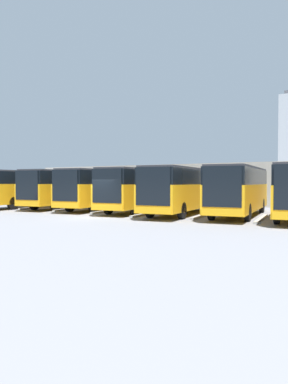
{
  "coord_description": "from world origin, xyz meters",
  "views": [
    {
      "loc": [
        -15.5,
        19.48,
        2.34
      ],
      "look_at": [
        -0.33,
        -5.59,
        1.55
      ],
      "focal_mm": 35.0,
      "sensor_mm": 36.0,
      "label": 1
    }
  ],
  "objects_px": {
    "bus_1": "(239,189)",
    "bus_5": "(69,187)",
    "bus_4": "(104,188)",
    "bus_6": "(30,187)",
    "bus_2": "(183,189)",
    "bus_3": "(142,188)"
  },
  "relations": [
    {
      "from": "bus_4",
      "to": "bus_6",
      "type": "height_order",
      "value": "same"
    },
    {
      "from": "bus_4",
      "to": "bus_6",
      "type": "bearing_deg",
      "value": 0.38
    },
    {
      "from": "bus_2",
      "to": "bus_4",
      "type": "height_order",
      "value": "same"
    },
    {
      "from": "bus_3",
      "to": "bus_6",
      "type": "height_order",
      "value": "same"
    },
    {
      "from": "bus_6",
      "to": "bus_1",
      "type": "bearing_deg",
      "value": 175.22
    },
    {
      "from": "bus_1",
      "to": "bus_6",
      "type": "height_order",
      "value": "same"
    },
    {
      "from": "bus_6",
      "to": "bus_5",
      "type": "bearing_deg",
      "value": -172.66
    },
    {
      "from": "bus_5",
      "to": "bus_6",
      "type": "relative_size",
      "value": 1.0
    },
    {
      "from": "bus_1",
      "to": "bus_2",
      "type": "xyz_separation_m",
      "value": [
        3.92,
        0.76,
        0.0
      ]
    },
    {
      "from": "bus_2",
      "to": "bus_5",
      "type": "relative_size",
      "value": 1.0
    },
    {
      "from": "bus_3",
      "to": "bus_5",
      "type": "xyz_separation_m",
      "value": [
        7.85,
        -0.21,
        0.0
      ]
    },
    {
      "from": "bus_1",
      "to": "bus_5",
      "type": "relative_size",
      "value": 1.0
    },
    {
      "from": "bus_4",
      "to": "bus_3",
      "type": "bearing_deg",
      "value": 169.47
    },
    {
      "from": "bus_3",
      "to": "bus_5",
      "type": "height_order",
      "value": "same"
    },
    {
      "from": "bus_3",
      "to": "bus_4",
      "type": "height_order",
      "value": "same"
    },
    {
      "from": "bus_1",
      "to": "bus_5",
      "type": "distance_m",
      "value": 15.7
    },
    {
      "from": "bus_1",
      "to": "bus_6",
      "type": "bearing_deg",
      "value": -4.78
    },
    {
      "from": "bus_5",
      "to": "bus_2",
      "type": "bearing_deg",
      "value": 168.16
    },
    {
      "from": "bus_3",
      "to": "bus_4",
      "type": "distance_m",
      "value": 3.93
    },
    {
      "from": "bus_1",
      "to": "bus_4",
      "type": "relative_size",
      "value": 1.0
    },
    {
      "from": "bus_4",
      "to": "bus_5",
      "type": "distance_m",
      "value": 3.92
    },
    {
      "from": "bus_2",
      "to": "bus_4",
      "type": "distance_m",
      "value": 7.91
    }
  ]
}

